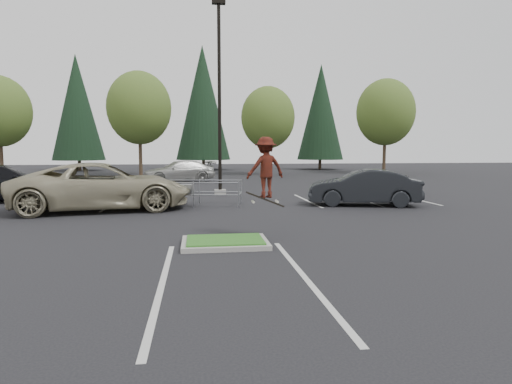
{
  "coord_description": "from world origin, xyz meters",
  "views": [
    {
      "loc": [
        -0.67,
        -10.83,
        2.47
      ],
      "look_at": [
        1.01,
        1.5,
        1.21
      ],
      "focal_mm": 30.0,
      "sensor_mm": 36.0,
      "label": 1
    }
  ],
  "objects": [
    {
      "name": "ground",
      "position": [
        0.0,
        0.0,
        0.0
      ],
      "size": [
        120.0,
        120.0,
        0.0
      ],
      "primitive_type": "plane",
      "color": "black",
      "rests_on": "ground"
    },
    {
      "name": "grass_median",
      "position": [
        0.0,
        0.0,
        0.08
      ],
      "size": [
        2.2,
        1.6,
        0.16
      ],
      "color": "gray",
      "rests_on": "ground"
    },
    {
      "name": "stall_lines",
      "position": [
        -1.35,
        6.02,
        0.0
      ],
      "size": [
        22.62,
        17.6,
        0.01
      ],
      "color": "beige",
      "rests_on": "ground"
    },
    {
      "name": "light_pole",
      "position": [
        0.5,
        12.0,
        4.56
      ],
      "size": [
        0.7,
        0.6,
        10.12
      ],
      "color": "gray",
      "rests_on": "ground"
    },
    {
      "name": "decid_b",
      "position": [
        -6.01,
        30.53,
        6.04
      ],
      "size": [
        5.89,
        5.89,
        9.64
      ],
      "color": "#38281C",
      "rests_on": "ground"
    },
    {
      "name": "decid_c",
      "position": [
        5.99,
        29.83,
        5.25
      ],
      "size": [
        5.12,
        5.12,
        8.38
      ],
      "color": "#38281C",
      "rests_on": "ground"
    },
    {
      "name": "decid_d",
      "position": [
        17.99,
        30.33,
        5.91
      ],
      "size": [
        5.76,
        5.76,
        9.43
      ],
      "color": "#38281C",
      "rests_on": "ground"
    },
    {
      "name": "conif_a",
      "position": [
        -14.0,
        40.0,
        7.1
      ],
      "size": [
        5.72,
        5.72,
        13.0
      ],
      "color": "#38281C",
      "rests_on": "ground"
    },
    {
      "name": "conif_b",
      "position": [
        0.0,
        40.5,
        7.85
      ],
      "size": [
        6.38,
        6.38,
        14.5
      ],
      "color": "#38281C",
      "rests_on": "ground"
    },
    {
      "name": "conif_c",
      "position": [
        14.0,
        39.5,
        6.85
      ],
      "size": [
        5.5,
        5.5,
        12.5
      ],
      "color": "#38281C",
      "rests_on": "ground"
    },
    {
      "name": "cart_corral",
      "position": [
        -1.17,
        8.08,
        0.69
      ],
      "size": [
        4.08,
        2.08,
        1.1
      ],
      "rotation": [
        0.0,
        0.0,
        -0.18
      ],
      "color": "gray",
      "rests_on": "ground"
    },
    {
      "name": "skateboarder",
      "position": [
        1.2,
        1.0,
        1.94
      ],
      "size": [
        1.24,
        0.92,
        1.98
      ],
      "rotation": [
        0.0,
        0.0,
        3.42
      ],
      "color": "black",
      "rests_on": "ground"
    },
    {
      "name": "car_l_tan",
      "position": [
        -4.5,
        7.0,
        0.96
      ],
      "size": [
        7.34,
        4.25,
        1.92
      ],
      "primitive_type": "imported",
      "rotation": [
        0.0,
        0.0,
        1.73
      ],
      "color": "tan",
      "rests_on": "ground"
    },
    {
      "name": "car_r_charc",
      "position": [
        6.5,
        7.0,
        0.79
      ],
      "size": [
        5.05,
        2.81,
        1.58
      ],
      "primitive_type": "imported",
      "rotation": [
        0.0,
        0.0,
        4.46
      ],
      "color": "black",
      "rests_on": "ground"
    },
    {
      "name": "car_r_black",
      "position": [
        8.55,
        11.5,
        0.74
      ],
      "size": [
        4.66,
        3.2,
        1.47
      ],
      "primitive_type": "imported",
      "rotation": [
        0.0,
        0.0,
        4.34
      ],
      "color": "black",
      "rests_on": "ground"
    },
    {
      "name": "car_far_silver",
      "position": [
        -2.03,
        22.0,
        0.79
      ],
      "size": [
        5.83,
        3.66,
        1.57
      ],
      "primitive_type": "imported",
      "rotation": [
        0.0,
        0.0,
        5.0
      ],
      "color": "#B0AFAA",
      "rests_on": "ground"
    }
  ]
}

